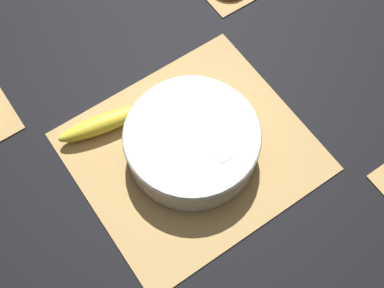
{
  "coord_description": "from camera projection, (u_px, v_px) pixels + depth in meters",
  "views": [
    {
      "loc": [
        -0.26,
        -0.38,
        0.95
      ],
      "look_at": [
        0.0,
        0.0,
        0.03
      ],
      "focal_mm": 50.0,
      "sensor_mm": 36.0,
      "label": 1
    }
  ],
  "objects": [
    {
      "name": "ground_plane",
      "position": [
        192.0,
        152.0,
        1.06
      ],
      "size": [
        6.0,
        6.0,
        0.0
      ],
      "primitive_type": "plane",
      "color": "black"
    },
    {
      "name": "bamboo_mat_center",
      "position": [
        192.0,
        151.0,
        1.05
      ],
      "size": [
        0.44,
        0.4,
        0.01
      ],
      "color": "#A8844C",
      "rests_on": "ground_plane"
    },
    {
      "name": "fruit_salad_bowl",
      "position": [
        192.0,
        141.0,
        1.01
      ],
      "size": [
        0.26,
        0.26,
        0.08
      ],
      "color": "silver",
      "rests_on": "bamboo_mat_center"
    },
    {
      "name": "whole_banana",
      "position": [
        103.0,
        124.0,
        1.06
      ],
      "size": [
        0.18,
        0.07,
        0.04
      ],
      "color": "yellow",
      "rests_on": "bamboo_mat_center"
    }
  ]
}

